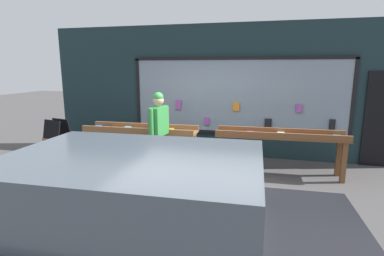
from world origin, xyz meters
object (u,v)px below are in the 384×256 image
Objects in this scene: small_dog at (173,163)px; sandwich_board_sign at (58,139)px; display_table_left at (141,133)px; person_browsing at (159,126)px; display_table_right at (279,139)px; parked_car at (135,225)px.

sandwich_board_sign is at bearing 60.06° from small_dog.
display_table_left is 0.83m from person_browsing.
person_browsing reaches higher than display_table_left.
display_table_right is 1.52× the size of person_browsing.
sandwich_board_sign is at bearing -178.45° from display_table_left.
display_table_right is 2.21m from small_dog.
parked_car reaches higher than sandwich_board_sign.
small_dog is at bearing -32.72° from display_table_left.
display_table_right reaches higher than small_dog.
parked_car is at bearing -110.49° from display_table_right.
person_browsing is at bearing -37.95° from display_table_left.
small_dog is 0.56× the size of sandwich_board_sign.
display_table_right is 5.16m from sandwich_board_sign.
display_table_right reaches higher than display_table_left.
parked_car is at bearing 171.57° from small_dog.
sandwich_board_sign is at bearing 91.96° from person_browsing.
display_table_left is 4.12m from parked_car.
sandwich_board_sign is 5.29m from parked_car.
person_browsing reaches higher than small_dog.
display_table_right is at bearing -68.01° from person_browsing.
display_table_left is at bearing 111.13° from parked_car.
display_table_right is 2.46m from person_browsing.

